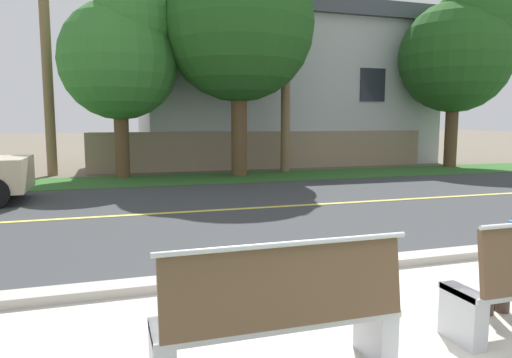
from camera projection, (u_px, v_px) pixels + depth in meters
name	position (u px, v px, depth m)	size (l,w,h in m)	color
ground_plane	(212.00, 198.00, 10.80)	(140.00, 140.00, 0.00)	#665B4C
sidewalk_pavement	(420.00, 351.00, 3.60)	(44.00, 3.60, 0.01)	beige
curb_edge	(314.00, 269.00, 5.44)	(44.00, 0.30, 0.11)	#ADA89E
street_asphalt	(228.00, 210.00, 9.38)	(52.00, 8.00, 0.01)	#383A3D
road_centre_line	(228.00, 209.00, 9.38)	(48.00, 0.14, 0.01)	#E0CC4C
far_verge_grass	(186.00, 179.00, 14.38)	(48.00, 2.80, 0.02)	#2D6026
bench_left	(280.00, 317.00, 3.15)	(1.70, 0.48, 1.01)	silver
shade_tree_far_left	(123.00, 51.00, 14.27)	(3.63, 3.63, 5.99)	brown
shade_tree_left	(244.00, 13.00, 14.58)	(4.77, 4.77, 7.87)	brown
shade_tree_centre	(460.00, 49.00, 17.83)	(4.22, 4.22, 6.96)	brown
garden_wall	(268.00, 150.00, 17.61)	(13.00, 0.36, 1.40)	gray
house_across_street	(280.00, 88.00, 20.82)	(12.98, 6.91, 6.44)	#B7BCC1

